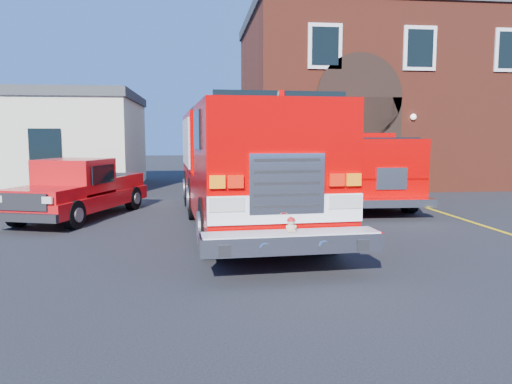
{
  "coord_description": "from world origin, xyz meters",
  "views": [
    {
      "loc": [
        -1.18,
        -11.15,
        2.45
      ],
      "look_at": [
        0.0,
        -1.2,
        1.3
      ],
      "focal_mm": 35.0,
      "sensor_mm": 36.0,
      "label": 1
    }
  ],
  "objects": [
    {
      "name": "pickup_truck",
      "position": [
        -4.64,
        4.05,
        0.83
      ],
      "size": [
        3.5,
        5.69,
        1.76
      ],
      "color": "black",
      "rests_on": "ground"
    },
    {
      "name": "parking_stripe_near",
      "position": [
        6.5,
        1.0,
        0.0
      ],
      "size": [
        0.12,
        3.0,
        0.01
      ],
      "primitive_type": "cube",
      "color": "yellow",
      "rests_on": "ground"
    },
    {
      "name": "parking_stripe_mid",
      "position": [
        6.5,
        4.0,
        0.0
      ],
      "size": [
        0.12,
        3.0,
        0.01
      ],
      "primitive_type": "cube",
      "color": "yellow",
      "rests_on": "ground"
    },
    {
      "name": "secondary_truck",
      "position": [
        4.52,
        6.43,
        1.37
      ],
      "size": [
        2.59,
        7.81,
        2.52
      ],
      "color": "black",
      "rests_on": "ground"
    },
    {
      "name": "fire_engine",
      "position": [
        0.04,
        2.32,
        1.7
      ],
      "size": [
        3.62,
        10.79,
        3.27
      ],
      "color": "black",
      "rests_on": "ground"
    },
    {
      "name": "fire_station",
      "position": [
        8.99,
        13.98,
        4.25
      ],
      "size": [
        15.2,
        10.2,
        8.45
      ],
      "color": "maroon",
      "rests_on": "ground"
    },
    {
      "name": "ground",
      "position": [
        0.0,
        0.0,
        0.0
      ],
      "size": [
        100.0,
        100.0,
        0.0
      ],
      "primitive_type": "plane",
      "color": "black",
      "rests_on": "ground"
    },
    {
      "name": "parking_stripe_far",
      "position": [
        6.5,
        7.0,
        0.0
      ],
      "size": [
        0.12,
        3.0,
        0.01
      ],
      "primitive_type": "cube",
      "color": "yellow",
      "rests_on": "ground"
    },
    {
      "name": "side_building",
      "position": [
        -9.0,
        13.0,
        2.2
      ],
      "size": [
        10.2,
        8.2,
        4.35
      ],
      "color": "beige",
      "rests_on": "ground"
    }
  ]
}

